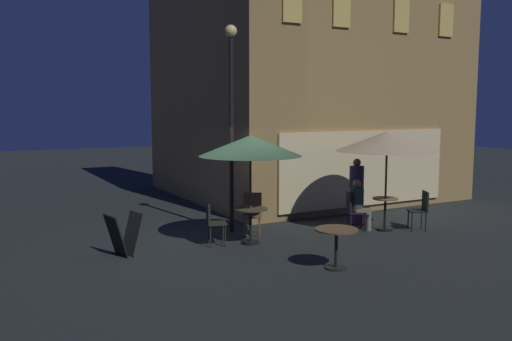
# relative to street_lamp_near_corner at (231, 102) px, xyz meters

# --- Properties ---
(ground_plane) EXTENTS (60.00, 60.00, 0.00)m
(ground_plane) POSITION_rel_street_lamp_near_corner_xyz_m (-0.73, -0.81, -3.07)
(ground_plane) COLOR #232827
(cafe_building) EXTENTS (8.18, 7.91, 7.75)m
(cafe_building) POSITION_rel_street_lamp_near_corner_xyz_m (3.22, 2.76, 0.80)
(cafe_building) COLOR #9D7B46
(cafe_building) RESTS_ON ground
(street_lamp_near_corner) EXTENTS (0.28, 0.28, 4.82)m
(street_lamp_near_corner) POSITION_rel_street_lamp_near_corner_xyz_m (0.00, 0.00, 0.00)
(street_lamp_near_corner) COLOR black
(street_lamp_near_corner) RESTS_ON ground
(menu_sandwich_board) EXTENTS (0.72, 0.66, 0.83)m
(menu_sandwich_board) POSITION_rel_street_lamp_near_corner_xyz_m (-2.77, -0.77, -2.65)
(menu_sandwich_board) COLOR #262825
(menu_sandwich_board) RESTS_ON ground
(cafe_table_0) EXTENTS (0.61, 0.61, 0.79)m
(cafe_table_0) POSITION_rel_street_lamp_near_corner_xyz_m (3.31, -1.61, -2.55)
(cafe_table_0) COLOR black
(cafe_table_0) RESTS_ON ground
(cafe_table_1) EXTENTS (0.74, 0.74, 0.78)m
(cafe_table_1) POSITION_rel_street_lamp_near_corner_xyz_m (-0.13, -1.18, -2.50)
(cafe_table_1) COLOR black
(cafe_table_1) RESTS_ON ground
(cafe_table_2) EXTENTS (0.79, 0.79, 0.75)m
(cafe_table_2) POSITION_rel_street_lamp_near_corner_xyz_m (0.39, -3.54, -2.51)
(cafe_table_2) COLOR black
(cafe_table_2) RESTS_ON ground
(patio_umbrella_0) EXTENTS (2.42, 2.42, 2.38)m
(patio_umbrella_0) POSITION_rel_street_lamp_near_corner_xyz_m (3.31, -1.61, -0.93)
(patio_umbrella_0) COLOR black
(patio_umbrella_0) RESTS_ON ground
(patio_umbrella_1) EXTENTS (2.21, 2.21, 2.36)m
(patio_umbrella_1) POSITION_rel_street_lamp_near_corner_xyz_m (-0.13, -1.18, -0.95)
(patio_umbrella_1) COLOR black
(patio_umbrella_1) RESTS_ON ground
(cafe_chair_0) EXTENTS (0.55, 0.55, 0.94)m
(cafe_chair_0) POSITION_rel_street_lamp_near_corner_xyz_m (2.59, -1.27, -2.52)
(cafe_chair_0) COLOR black
(cafe_chair_0) RESTS_ON ground
(cafe_chair_1) EXTENTS (0.56, 0.56, 0.95)m
(cafe_chair_1) POSITION_rel_street_lamp_near_corner_xyz_m (4.07, -2.03, -2.50)
(cafe_chair_1) COLOR black
(cafe_chair_1) RESTS_ON ground
(cafe_chair_2) EXTENTS (0.50, 0.50, 0.92)m
(cafe_chair_2) POSITION_rel_street_lamp_near_corner_xyz_m (-0.92, -0.95, -2.51)
(cafe_chair_2) COLOR #26271D
(cafe_chair_2) RESTS_ON ground
(cafe_chair_3) EXTENTS (0.58, 0.58, 0.98)m
(cafe_chair_3) POSITION_rel_street_lamp_near_corner_xyz_m (0.28, -0.49, -2.49)
(cafe_chair_3) COLOR brown
(cafe_chair_3) RESTS_ON ground
(patron_seated_0) EXTENTS (0.53, 0.46, 1.24)m
(patron_seated_0) POSITION_rel_street_lamp_near_corner_xyz_m (2.73, -1.33, -2.37)
(patron_seated_0) COLOR gray
(patron_seated_0) RESTS_ON ground
(patron_standing_1) EXTENTS (0.36, 0.36, 1.67)m
(patron_standing_1) POSITION_rel_street_lamp_near_corner_xyz_m (3.19, -0.67, -2.24)
(patron_standing_1) COLOR #562E6B
(patron_standing_1) RESTS_ON ground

